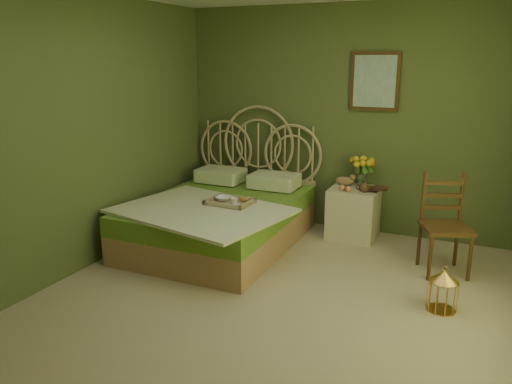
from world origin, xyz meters
The scene contains 12 objects.
floor centered at (0.00, 0.00, 0.00)m, with size 4.50×4.50×0.00m, color tan.
wall_back centered at (0.00, 2.25, 1.30)m, with size 4.00×4.00×0.00m, color #4C592F.
wall_left centered at (-2.00, 0.00, 1.30)m, with size 4.50×4.50×0.00m, color #4C592F.
wall_art centered at (0.29, 2.22, 1.75)m, with size 0.54×0.04×0.64m.
bed centered at (-1.10, 1.19, 0.31)m, with size 1.82×2.30×1.42m.
nightstand centered at (0.19, 1.97, 0.36)m, with size 0.53×0.53×1.01m.
chair centered at (1.21, 1.41, 0.53)m, with size 0.55×0.55×0.95m.
birdcage centered at (1.27, 0.54, 0.17)m, with size 0.23×0.23×0.35m.
book_lower centered at (0.37, 1.98, 0.59)m, with size 0.16×0.21×0.02m, color #381E0F.
book_upper centered at (0.37, 1.98, 0.61)m, with size 0.17×0.23×0.02m, color #472819.
cereal_bowl centered at (-0.98, 1.01, 0.57)m, with size 0.16×0.16×0.04m, color white.
coffee_cup centered at (-0.80, 0.90, 0.59)m, with size 0.09×0.09×0.08m, color white.
Camera 1 is at (1.41, -3.45, 2.00)m, focal length 35.00 mm.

